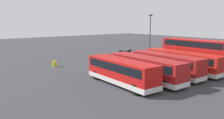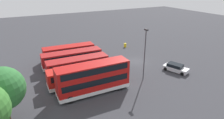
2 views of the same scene
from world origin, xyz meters
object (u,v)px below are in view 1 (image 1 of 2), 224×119
bus_double_decker_near_end (195,53)px  bus_single_deck_second (182,61)px  bus_single_deck_fifth (121,71)px  lamp_post_tall (150,34)px  waste_bin_yellow (54,64)px  bus_single_deck_third (166,64)px  bus_single_deck_fourth (145,68)px  car_hatchback_silver (126,53)px

bus_double_decker_near_end → bus_single_deck_second: 3.41m
bus_single_deck_second → bus_single_deck_fifth: 11.21m
lamp_post_tall → waste_bin_yellow: size_ratio=8.93×
waste_bin_yellow → bus_single_deck_third: bearing=121.0°
bus_double_decker_near_end → lamp_post_tall: (0.19, -8.99, 2.49)m
bus_single_deck_fourth → bus_single_deck_fifth: 3.61m
bus_single_deck_second → bus_single_deck_third: bearing=0.0°
bus_single_deck_second → bus_single_deck_fifth: (11.19, -0.56, -0.00)m
bus_double_decker_near_end → waste_bin_yellow: (16.14, -15.15, -1.97)m
bus_double_decker_near_end → car_hatchback_silver: bus_double_decker_near_end is taller
bus_single_deck_second → bus_single_deck_fourth: bearing=-1.0°
bus_single_deck_fourth → car_hatchback_silver: (-11.06, -15.74, -0.92)m
bus_single_deck_second → bus_single_deck_third: size_ratio=1.11×
bus_single_deck_third → waste_bin_yellow: bearing=-59.0°
bus_single_deck_fourth → car_hatchback_silver: 19.26m
bus_single_deck_fifth → car_hatchback_silver: 21.20m
bus_single_deck_second → waste_bin_yellow: (12.83, -15.13, -1.15)m
bus_single_deck_second → waste_bin_yellow: bus_single_deck_second is taller
bus_single_deck_fourth → waste_bin_yellow: 15.92m
bus_single_deck_fourth → waste_bin_yellow: (5.22, -15.00, -1.15)m
bus_single_deck_second → car_hatchback_silver: bus_single_deck_second is taller
bus_double_decker_near_end → bus_single_deck_third: bus_double_decker_near_end is taller
bus_single_deck_third → bus_single_deck_fifth: bearing=-4.3°
bus_double_decker_near_end → waste_bin_yellow: bus_double_decker_near_end is taller
lamp_post_tall → waste_bin_yellow: (15.94, -6.17, -4.46)m
car_hatchback_silver → lamp_post_tall: 8.11m
bus_single_deck_fourth → lamp_post_tall: size_ratio=1.33×
bus_double_decker_near_end → bus_single_deck_second: bearing=-0.5°
lamp_post_tall → car_hatchback_silver: bearing=-92.8°
bus_single_deck_fourth → car_hatchback_silver: bearing=-125.1°
car_hatchback_silver → bus_single_deck_third: bearing=65.6°
lamp_post_tall → bus_single_deck_third: bearing=52.6°
bus_single_deck_third → lamp_post_tall: bearing=-127.4°
waste_bin_yellow → bus_single_deck_fourth: bearing=109.2°
bus_single_deck_third → car_hatchback_silver: (-7.20, -15.87, -0.92)m
bus_single_deck_fourth → lamp_post_tall: 14.28m
bus_single_deck_second → bus_single_deck_fifth: bearing=-2.9°
bus_double_decker_near_end → bus_single_deck_fourth: (10.92, -0.15, -0.82)m
bus_double_decker_near_end → bus_single_deck_fourth: bearing=-0.8°
bus_double_decker_near_end → car_hatchback_silver: (-0.14, -15.89, -1.75)m
bus_single_deck_second → bus_single_deck_fifth: size_ratio=1.14×
bus_double_decker_near_end → bus_single_deck_fifth: size_ratio=1.01×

